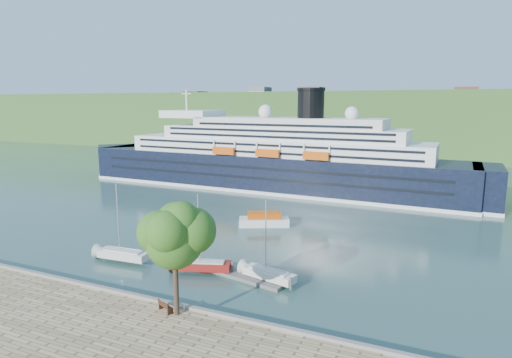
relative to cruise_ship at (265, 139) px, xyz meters
name	(u,v)px	position (x,y,z in m)	size (l,w,h in m)	color
ground	(118,301)	(8.59, -59.90, -11.52)	(400.00, 400.00, 0.00)	#294943
far_hillside	(366,122)	(8.59, 85.10, 0.48)	(400.00, 50.00, 24.00)	#2E5622
quay_coping	(116,291)	(8.59, -60.10, -10.37)	(220.00, 0.50, 0.30)	slate
cruise_ship	(265,139)	(0.00, 0.00, 0.00)	(102.63, 14.94, 23.05)	black
park_bench	(166,306)	(15.52, -61.39, -9.95)	(1.79, 0.73, 1.15)	#4B2815
promenade_tree	(175,254)	(16.73, -61.40, -4.81)	(6.89, 6.89, 11.42)	#245716
floating_pontoon	(220,269)	(14.24, -48.78, -11.33)	(17.80, 2.18, 0.40)	slate
sailboat_white_near	(122,225)	(1.77, -51.10, -6.72)	(7.43, 2.07, 9.60)	silver
sailboat_red	(203,236)	(12.87, -50.18, -6.96)	(7.07, 1.96, 9.13)	maroon
sailboat_white_far	(269,244)	(20.90, -49.41, -7.04)	(6.94, 1.93, 8.97)	silver
tender_launch	(264,219)	(11.79, -29.03, -10.39)	(8.21, 2.81, 2.27)	#CE4D0C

